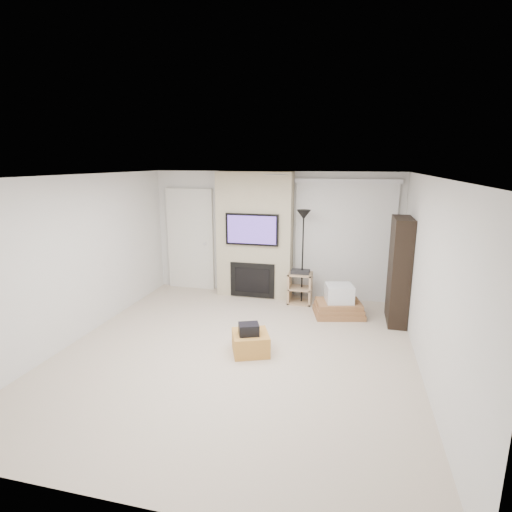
% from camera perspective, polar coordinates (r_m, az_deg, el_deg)
% --- Properties ---
extents(floor, '(5.00, 5.50, 0.00)m').
position_cam_1_polar(floor, '(5.95, -2.78, -13.50)').
color(floor, beige).
rests_on(floor, ground).
extents(ceiling, '(5.00, 5.50, 0.00)m').
position_cam_1_polar(ceiling, '(5.31, -3.09, 11.34)').
color(ceiling, white).
rests_on(ceiling, wall_back).
extents(wall_back, '(5.00, 0.00, 2.50)m').
position_cam_1_polar(wall_back, '(8.11, 2.57, 3.15)').
color(wall_back, silver).
rests_on(wall_back, ground).
extents(wall_front, '(5.00, 0.00, 2.50)m').
position_cam_1_polar(wall_front, '(3.13, -17.75, -14.61)').
color(wall_front, silver).
rests_on(wall_front, ground).
extents(wall_left, '(0.00, 5.50, 2.50)m').
position_cam_1_polar(wall_left, '(6.64, -24.11, -0.32)').
color(wall_left, silver).
rests_on(wall_left, ground).
extents(wall_right, '(0.00, 5.50, 2.50)m').
position_cam_1_polar(wall_right, '(5.38, 23.61, -3.28)').
color(wall_right, silver).
rests_on(wall_right, ground).
extents(hvac_vent, '(0.35, 0.18, 0.01)m').
position_cam_1_polar(hvac_vent, '(5.99, 2.88, 11.54)').
color(hvac_vent, silver).
rests_on(hvac_vent, ceiling).
extents(ottoman, '(0.65, 0.65, 0.30)m').
position_cam_1_polar(ottoman, '(5.86, -0.79, -12.30)').
color(ottoman, '#BC8137').
rests_on(ottoman, floor).
extents(black_bag, '(0.34, 0.31, 0.16)m').
position_cam_1_polar(black_bag, '(5.72, -1.04, -10.41)').
color(black_bag, black).
rests_on(black_bag, ottoman).
extents(fireplace_wall, '(1.50, 0.47, 2.50)m').
position_cam_1_polar(fireplace_wall, '(7.98, -0.19, 2.90)').
color(fireplace_wall, '#B6AA8B').
rests_on(fireplace_wall, floor).
extents(entry_door, '(1.02, 0.11, 2.14)m').
position_cam_1_polar(entry_door, '(8.63, -9.31, 2.29)').
color(entry_door, silver).
rests_on(entry_door, floor).
extents(vertical_blinds, '(1.98, 0.10, 2.37)m').
position_cam_1_polar(vertical_blinds, '(7.91, 12.51, 2.76)').
color(vertical_blinds, silver).
rests_on(vertical_blinds, floor).
extents(floor_lamp, '(0.27, 0.27, 1.81)m').
position_cam_1_polar(floor_lamp, '(7.54, 6.77, 3.64)').
color(floor_lamp, black).
rests_on(floor_lamp, floor).
extents(av_stand, '(0.45, 0.38, 0.66)m').
position_cam_1_polar(av_stand, '(7.77, 6.30, -4.25)').
color(av_stand, tan).
rests_on(av_stand, floor).
extents(box_stack, '(0.97, 0.82, 0.57)m').
position_cam_1_polar(box_stack, '(7.30, 11.73, -6.70)').
color(box_stack, '#8E5F3A').
rests_on(box_stack, floor).
extents(bookshelf, '(0.30, 0.80, 1.80)m').
position_cam_1_polar(bookshelf, '(7.10, 19.77, -2.02)').
color(bookshelf, black).
rests_on(bookshelf, floor).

